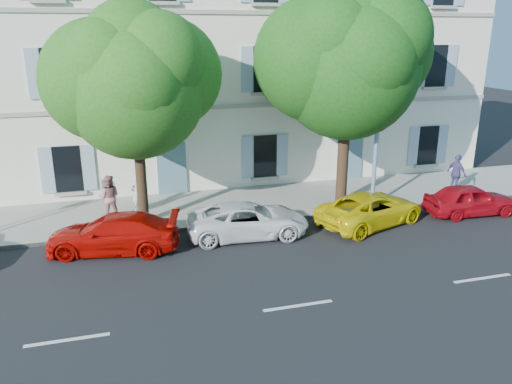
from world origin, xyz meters
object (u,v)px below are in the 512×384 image
object	(u,v)px
pedestrian_a	(138,194)
pedestrian_b	(109,197)
street_lamp	(383,88)
car_yellow_supercar	(371,209)
tree_left	(135,89)
car_red_hatchback	(470,200)
pedestrian_c	(456,173)
tree_right	(348,68)
car_red_coupe	(113,233)
car_white_coupe	(248,220)

from	to	relation	value
pedestrian_a	pedestrian_b	distance (m)	1.18
street_lamp	car_yellow_supercar	bearing A→B (deg)	-123.20
tree_left	street_lamp	xyz separation A→B (m)	(9.43, -0.85, -0.17)
car_yellow_supercar	car_red_hatchback	world-z (taller)	car_red_hatchback
street_lamp	pedestrian_a	size ratio (longest dim) A/B	5.53
tree_left	pedestrian_c	distance (m)	14.68
tree_left	tree_right	distance (m)	8.32
pedestrian_c	tree_right	bearing A→B (deg)	80.34
car_red_coupe	tree_right	xyz separation A→B (m)	(9.45, 2.16, 5.18)
car_red_hatchback	tree_left	world-z (taller)	tree_left
street_lamp	pedestrian_c	world-z (taller)	street_lamp
car_yellow_supercar	tree_right	xyz separation A→B (m)	(-0.23, 2.23, 5.20)
car_white_coupe	car_red_hatchback	world-z (taller)	car_red_hatchback
tree_right	pedestrian_c	bearing A→B (deg)	0.61
tree_left	pedestrian_c	world-z (taller)	tree_left
car_red_coupe	car_red_hatchback	xyz separation A→B (m)	(14.14, -0.17, -0.01)
car_yellow_supercar	tree_right	size ratio (longest dim) A/B	0.51
car_red_coupe	street_lamp	world-z (taller)	street_lamp
car_yellow_supercar	pedestrian_a	xyz separation A→B (m)	(-8.68, 3.39, 0.31)
car_yellow_supercar	street_lamp	distance (m)	4.74
pedestrian_a	tree_left	bearing A→B (deg)	78.73
pedestrian_c	pedestrian_a	bearing A→B (deg)	75.30
car_white_coupe	street_lamp	distance (m)	7.42
car_red_hatchback	street_lamp	world-z (taller)	street_lamp
pedestrian_a	pedestrian_c	size ratio (longest dim) A/B	0.89
pedestrian_a	tree_right	bearing A→B (deg)	154.00
car_white_coupe	street_lamp	xyz separation A→B (m)	(5.81, 1.23, 4.46)
car_white_coupe	tree_right	size ratio (longest dim) A/B	0.51
tree_right	street_lamp	bearing A→B (deg)	-37.34
pedestrian_b	pedestrian_c	size ratio (longest dim) A/B	1.00
car_yellow_supercar	pedestrian_b	distance (m)	10.24
car_white_coupe	pedestrian_c	xyz separation A→B (m)	(10.43, 2.15, 0.41)
car_red_coupe	tree_left	xyz separation A→B (m)	(1.15, 2.15, 4.61)
pedestrian_a	pedestrian_b	bearing A→B (deg)	1.77
car_red_hatchback	tree_right	world-z (taller)	tree_right
car_red_hatchback	pedestrian_c	bearing A→B (deg)	-21.11
car_red_hatchback	tree_left	size ratio (longest dim) A/B	0.48
car_red_coupe	tree_right	size ratio (longest dim) A/B	0.50
pedestrian_a	pedestrian_b	size ratio (longest dim) A/B	0.89
car_red_hatchback	street_lamp	size ratio (longest dim) A/B	0.43
car_white_coupe	street_lamp	world-z (taller)	street_lamp
tree_left	car_red_coupe	bearing A→B (deg)	-118.03
car_red_hatchback	tree_right	bearing A→B (deg)	66.28
car_white_coupe	pedestrian_c	world-z (taller)	pedestrian_c
car_red_hatchback	pedestrian_a	distance (m)	13.60
car_white_coupe	tree_left	bearing A→B (deg)	63.97
car_yellow_supercar	pedestrian_c	bearing A→B (deg)	-86.99
tree_right	pedestrian_c	xyz separation A→B (m)	(5.75, 0.06, -4.80)
car_white_coupe	tree_left	size ratio (longest dim) A/B	0.56
car_white_coupe	car_red_hatchback	size ratio (longest dim) A/B	1.19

